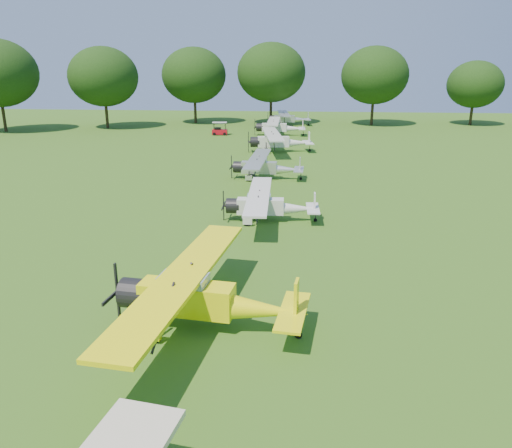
{
  "coord_description": "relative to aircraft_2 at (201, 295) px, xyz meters",
  "views": [
    {
      "loc": [
        3.34,
        -27.12,
        9.39
      ],
      "look_at": [
        0.99,
        -2.31,
        1.4
      ],
      "focal_mm": 35.0,
      "sensor_mm": 36.0,
      "label": 1
    }
  ],
  "objects": [
    {
      "name": "aircraft_4",
      "position": [
        0.35,
        25.59,
        -0.19
      ],
      "size": [
        6.29,
        10.0,
        1.97
      ],
      "rotation": [
        0.0,
        0.0,
        -0.03
      ],
      "color": "silver",
      "rests_on": "ground"
    },
    {
      "name": "aircraft_2",
      "position": [
        0.0,
        0.0,
        0.0
      ],
      "size": [
        7.38,
        11.73,
        2.3
      ],
      "rotation": [
        0.0,
        0.0,
        -0.12
      ],
      "color": "#F8F60A",
      "rests_on": "ground"
    },
    {
      "name": "ground",
      "position": [
        0.23,
        10.81,
        -1.35
      ],
      "size": [
        160.0,
        160.0,
        0.0
      ],
      "primitive_type": "plane",
      "color": "#2F5B16",
      "rests_on": "ground"
    },
    {
      "name": "golf_cart",
      "position": [
        -8.11,
        53.01,
        -0.76
      ],
      "size": [
        2.16,
        1.43,
        1.76
      ],
      "rotation": [
        0.0,
        0.0,
        0.07
      ],
      "color": "#B80D19",
      "rests_on": "ground"
    },
    {
      "name": "aircraft_7",
      "position": [
        0.95,
        65.23,
        -0.08
      ],
      "size": [
        6.95,
        11.05,
        2.17
      ],
      "rotation": [
        0.0,
        0.0,
        0.11
      ],
      "color": "silver",
      "rests_on": "ground"
    },
    {
      "name": "tree_belt",
      "position": [
        3.8,
        10.97,
        6.68
      ],
      "size": [
        137.36,
        130.27,
        14.52
      ],
      "color": "black",
      "rests_on": "ground"
    },
    {
      "name": "aircraft_5",
      "position": [
        0.77,
        39.61,
        -0.01
      ],
      "size": [
        7.35,
        11.65,
        2.29
      ],
      "rotation": [
        0.0,
        0.0,
        0.15
      ],
      "color": "silver",
      "rests_on": "ground"
    },
    {
      "name": "aircraft_6",
      "position": [
        0.07,
        53.2,
        -0.05
      ],
      "size": [
        7.06,
        11.22,
        2.22
      ],
      "rotation": [
        0.0,
        0.0,
        0.02
      ],
      "color": "silver",
      "rests_on": "ground"
    },
    {
      "name": "aircraft_3",
      "position": [
        1.47,
        13.56,
        -0.23
      ],
      "size": [
        6.07,
        9.66,
        1.91
      ],
      "rotation": [
        0.0,
        0.0,
        0.04
      ],
      "color": "silver",
      "rests_on": "ground"
    }
  ]
}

